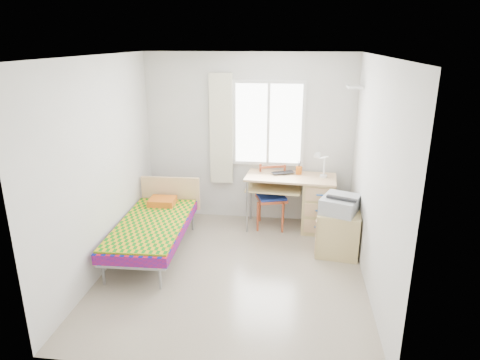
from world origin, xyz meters
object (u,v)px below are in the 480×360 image
(desk, at_px, (314,201))
(cabinet, at_px, (338,233))
(bed, at_px, (154,225))
(chair, at_px, (272,193))
(printer, at_px, (340,204))

(desk, relative_size, cabinet, 2.20)
(bed, distance_m, cabinet, 2.47)
(bed, xyz_separation_m, chair, (1.52, 1.07, 0.15))
(chair, bearing_deg, printer, -57.84)
(cabinet, height_order, printer, printer)
(desk, distance_m, printer, 0.85)
(bed, relative_size, printer, 3.02)
(desk, bearing_deg, printer, -64.08)
(bed, relative_size, cabinet, 3.03)
(desk, xyz_separation_m, printer, (0.30, -0.75, 0.27))
(printer, bearing_deg, desk, 133.17)
(chair, height_order, printer, chair)
(desk, relative_size, chair, 1.42)
(bed, height_order, cabinet, bed)
(chair, distance_m, printer, 1.24)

